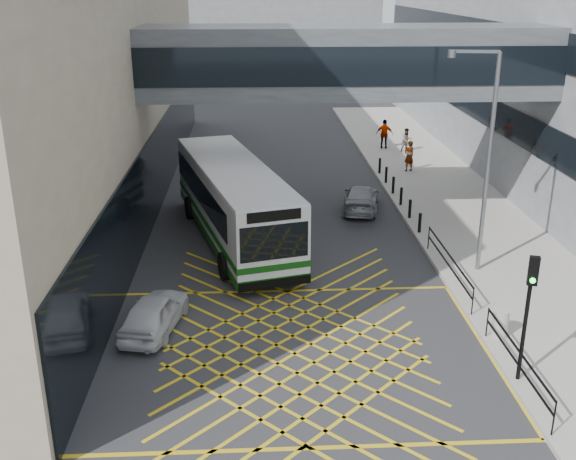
{
  "coord_description": "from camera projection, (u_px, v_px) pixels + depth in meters",
  "views": [
    {
      "loc": [
        -1.15,
        -18.12,
        10.8
      ],
      "look_at": [
        0.0,
        4.0,
        2.6
      ],
      "focal_mm": 42.0,
      "sensor_mm": 36.0,
      "label": 1
    }
  ],
  "objects": [
    {
      "name": "litter_bin",
      "position": [
        500.0,
        323.0,
        21.38
      ],
      "size": [
        0.51,
        0.51,
        0.88
      ],
      "primitive_type": "cylinder",
      "color": "#ADA89E",
      "rests_on": "pavement"
    },
    {
      "name": "box_junction",
      "position": [
        295.0,
        354.0,
        20.78
      ],
      "size": [
        12.0,
        9.0,
        0.01
      ],
      "color": "gold",
      "rests_on": "ground"
    },
    {
      "name": "traffic_light",
      "position": [
        529.0,
        301.0,
        18.22
      ],
      "size": [
        0.31,
        0.46,
        3.85
      ],
      "rotation": [
        0.0,
        0.0,
        -0.29
      ],
      "color": "black",
      "rests_on": "pavement"
    },
    {
      "name": "bus",
      "position": [
        233.0,
        200.0,
        29.39
      ],
      "size": [
        5.85,
        12.46,
        3.41
      ],
      "rotation": [
        0.0,
        0.0,
        0.26
      ],
      "color": "silver",
      "rests_on": "ground"
    },
    {
      "name": "street_lamp",
      "position": [
        484.0,
        150.0,
        24.87
      ],
      "size": [
        1.91,
        0.48,
        8.37
      ],
      "rotation": [
        0.0,
        0.0,
        -0.13
      ],
      "color": "slate",
      "rests_on": "pavement"
    },
    {
      "name": "pavement",
      "position": [
        448.0,
        199.0,
        35.24
      ],
      "size": [
        6.0,
        54.0,
        0.16
      ],
      "primitive_type": "cube",
      "color": "#ABA69D",
      "rests_on": "ground"
    },
    {
      "name": "car_dark",
      "position": [
        226.0,
        167.0,
        39.09
      ],
      "size": [
        2.92,
        4.67,
        1.37
      ],
      "primitive_type": "imported",
      "rotation": [
        0.0,
        0.0,
        3.44
      ],
      "color": "black",
      "rests_on": "ground"
    },
    {
      "name": "car_silver",
      "position": [
        361.0,
        197.0,
        33.68
      ],
      "size": [
        2.59,
        4.46,
        1.3
      ],
      "primitive_type": "imported",
      "rotation": [
        0.0,
        0.0,
        2.93
      ],
      "color": "gray",
      "rests_on": "ground"
    },
    {
      "name": "pedestrian_a",
      "position": [
        409.0,
        156.0,
        39.88
      ],
      "size": [
        0.87,
        0.77,
        1.82
      ],
      "primitive_type": "imported",
      "rotation": [
        0.0,
        0.0,
        3.56
      ],
      "color": "gray",
      "rests_on": "pavement"
    },
    {
      "name": "skybridge",
      "position": [
        347.0,
        61.0,
        29.56
      ],
      "size": [
        20.0,
        4.1,
        3.0
      ],
      "color": "#4D5358",
      "rests_on": "ground"
    },
    {
      "name": "car_white",
      "position": [
        154.0,
        312.0,
        22.0
      ],
      "size": [
        2.41,
        4.24,
        1.27
      ],
      "primitive_type": "imported",
      "rotation": [
        0.0,
        0.0,
        2.94
      ],
      "color": "silver",
      "rests_on": "ground"
    },
    {
      "name": "pedestrian_c",
      "position": [
        385.0,
        134.0,
        45.32
      ],
      "size": [
        1.26,
        0.83,
        1.95
      ],
      "primitive_type": "imported",
      "rotation": [
        0.0,
        0.0,
        2.89
      ],
      "color": "gray",
      "rests_on": "pavement"
    },
    {
      "name": "ground",
      "position": [
        295.0,
        354.0,
        20.78
      ],
      "size": [
        120.0,
        120.0,
        0.0
      ],
      "primitive_type": "plane",
      "color": "#333335"
    },
    {
      "name": "kerb_railings",
      "position": [
        475.0,
        298.0,
        22.44
      ],
      "size": [
        0.05,
        12.54,
        1.0
      ],
      "color": "black",
      "rests_on": "pavement"
    },
    {
      "name": "bollards",
      "position": [
        397.0,
        190.0,
        34.92
      ],
      "size": [
        0.14,
        10.14,
        0.9
      ],
      "color": "black",
      "rests_on": "pavement"
    },
    {
      "name": "pedestrian_b",
      "position": [
        407.0,
        140.0,
        44.52
      ],
      "size": [
        0.84,
        0.61,
        1.55
      ],
      "primitive_type": "imported",
      "rotation": [
        0.0,
        0.0,
        0.24
      ],
      "color": "gray",
      "rests_on": "pavement"
    }
  ]
}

